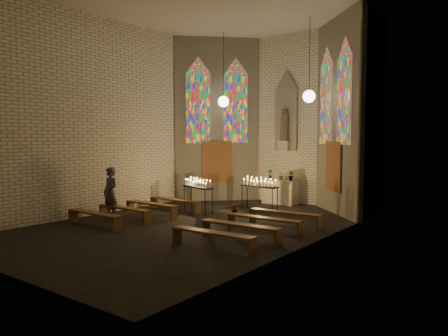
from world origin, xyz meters
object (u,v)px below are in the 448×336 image
Objects in this scene: votive_stand_right at (259,184)px; visitor at (110,193)px; aisle_flower_pot at (234,209)px; votive_stand_left at (198,185)px; altar at (280,192)px.

visitor reaches higher than votive_stand_right.
visitor is (-2.80, -3.26, 0.68)m from aisle_flower_pot.
visitor is (-1.47, -2.82, -0.13)m from votive_stand_left.
aisle_flower_pot is at bearing -96.27° from votive_stand_right.
votive_stand_left is at bearing -161.80° from aisle_flower_pot.
votive_stand_right reaches higher than altar.
votive_stand_right is (0.31, 1.20, 0.80)m from aisle_flower_pot.
votive_stand_right is at bearing -85.13° from altar.
votive_stand_left is 1.01× the size of votive_stand_right.
votive_stand_left is at bearing -127.02° from votive_stand_right.
aisle_flower_pot is 1.47m from votive_stand_right.
visitor is (-2.95, -6.30, 0.37)m from altar.
aisle_flower_pot is 1.62m from votive_stand_left.
visitor is at bearing -116.82° from votive_stand_right.
votive_stand_left is 0.93× the size of visitor.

